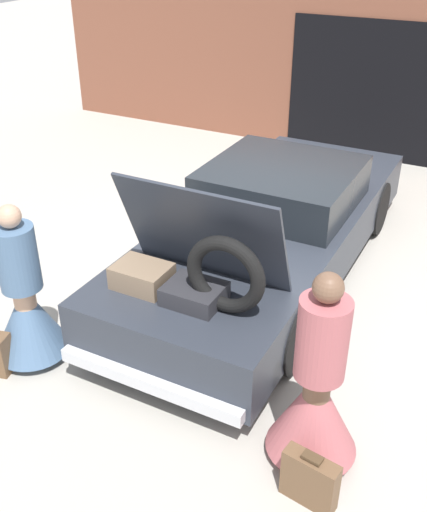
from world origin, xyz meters
TOP-DOWN VIEW (x-y plane):
  - ground_plane at (0.00, 0.00)m, footprint 40.00×40.00m
  - garage_wall_back at (0.00, 4.25)m, footprint 12.00×0.14m
  - car at (0.00, -0.00)m, footprint 1.84×5.03m
  - person_left at (-1.34, -2.41)m, footprint 0.68×0.68m
  - person_right at (1.34, -2.34)m, footprint 0.69×0.69m
  - suitcase_beside_right_person at (1.48, -2.75)m, footprint 0.41×0.19m

SIDE VIEW (x-z plane):
  - ground_plane at x=0.00m, z-range 0.00..0.00m
  - suitcase_beside_right_person at x=1.48m, z-range -0.01..0.43m
  - person_left at x=-1.34m, z-range -0.23..1.31m
  - car at x=0.00m, z-range -0.30..1.40m
  - person_right at x=1.34m, z-range -0.24..1.38m
  - garage_wall_back at x=0.00m, z-range -0.01..2.79m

